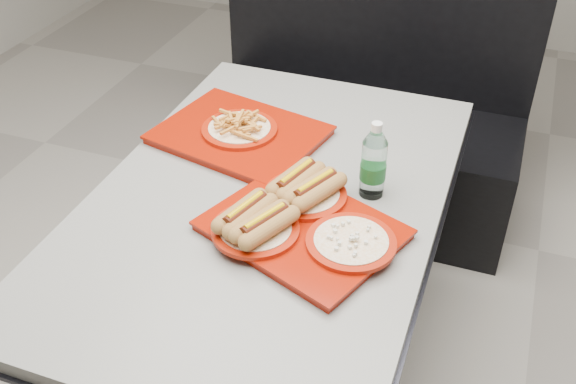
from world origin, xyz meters
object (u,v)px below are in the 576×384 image
(booth_bench, at_px, (364,115))
(tray_far, at_px, (240,131))
(tray_near, at_px, (298,219))
(water_bottle, at_px, (373,164))
(diner_table, at_px, (268,243))

(booth_bench, distance_m, tray_far, 0.95)
(tray_near, height_order, water_bottle, water_bottle)
(tray_far, height_order, water_bottle, water_bottle)
(tray_near, distance_m, tray_far, 0.46)
(diner_table, bearing_deg, tray_near, -40.45)
(tray_far, bearing_deg, booth_bench, 78.02)
(booth_bench, relative_size, water_bottle, 6.20)
(booth_bench, height_order, tray_far, booth_bench)
(diner_table, bearing_deg, booth_bench, 90.00)
(diner_table, relative_size, tray_near, 2.63)
(tray_near, bearing_deg, tray_far, 131.52)
(tray_near, relative_size, water_bottle, 2.48)
(tray_near, bearing_deg, diner_table, 139.55)
(tray_far, distance_m, water_bottle, 0.46)
(diner_table, xyz_separation_m, booth_bench, (0.00, 1.09, -0.18))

